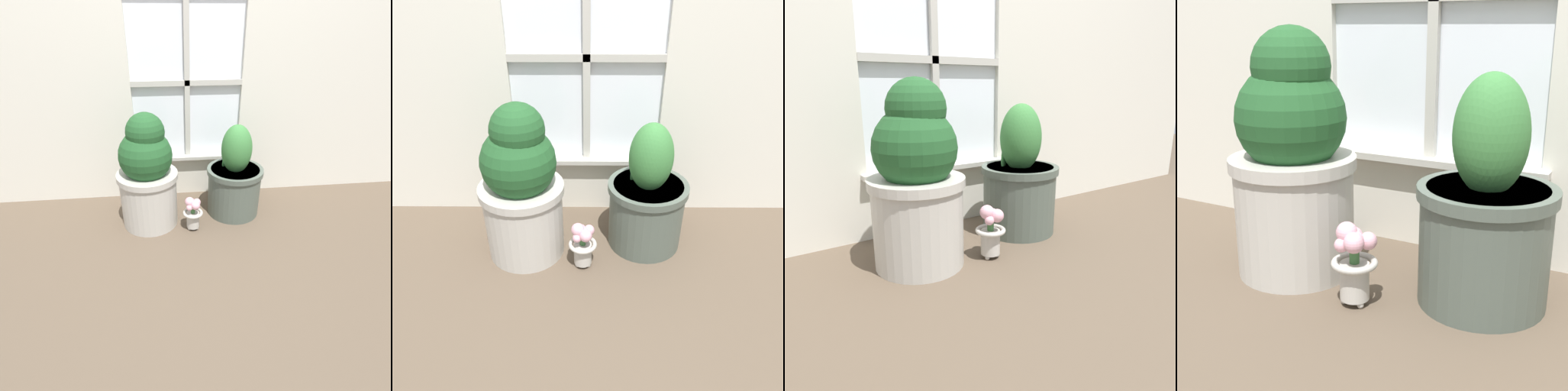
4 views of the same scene
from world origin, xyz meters
TOP-DOWN VIEW (x-y plane):
  - ground_plane at (0.00, 0.00)m, footprint 10.00×10.00m
  - potted_plant_left at (-0.29, 0.22)m, footprint 0.39×0.39m
  - potted_plant_right at (0.30, 0.29)m, footprint 0.39×0.39m
  - flower_vase at (-0.01, 0.10)m, footprint 0.13×0.13m

SIDE VIEW (x-z plane):
  - ground_plane at x=0.00m, z-range 0.00..0.00m
  - flower_vase at x=-0.01m, z-range 0.02..0.26m
  - potted_plant_right at x=0.30m, z-range -0.07..0.58m
  - potted_plant_left at x=-0.29m, z-range -0.02..0.74m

